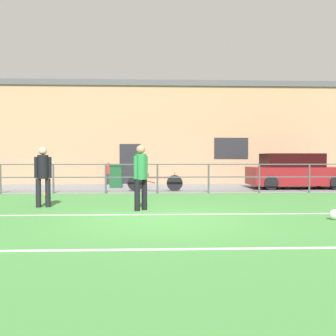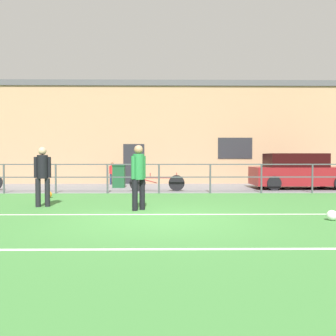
% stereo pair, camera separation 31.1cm
% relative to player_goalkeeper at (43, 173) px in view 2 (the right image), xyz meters
% --- Properties ---
extents(ground, '(60.00, 44.00, 0.04)m').
position_rel_player_goalkeeper_xyz_m(ground, '(3.24, -2.14, -0.98)').
color(ground, '#42843D').
extents(field_line_touchline, '(36.00, 0.11, 0.00)m').
position_rel_player_goalkeeper_xyz_m(field_line_touchline, '(3.24, -1.46, -0.96)').
color(field_line_touchline, white).
rests_on(field_line_touchline, ground).
extents(field_line_hash, '(36.00, 0.11, 0.00)m').
position_rel_player_goalkeeper_xyz_m(field_line_hash, '(3.24, -4.87, -0.96)').
color(field_line_hash, white).
rests_on(field_line_hash, ground).
extents(pavement_strip, '(48.00, 5.00, 0.02)m').
position_rel_player_goalkeeper_xyz_m(pavement_strip, '(3.24, 6.36, -0.95)').
color(pavement_strip, slate).
rests_on(pavement_strip, ground).
extents(perimeter_fence, '(36.07, 0.07, 1.15)m').
position_rel_player_goalkeeper_xyz_m(perimeter_fence, '(3.24, 3.86, -0.21)').
color(perimeter_fence, '#474C51').
rests_on(perimeter_fence, ground).
extents(clubhouse_facade, '(28.00, 2.56, 5.44)m').
position_rel_player_goalkeeper_xyz_m(clubhouse_facade, '(3.24, 10.06, 1.77)').
color(clubhouse_facade, tan).
rests_on(clubhouse_facade, ground).
extents(player_goalkeeper, '(0.45, 0.30, 1.69)m').
position_rel_player_goalkeeper_xyz_m(player_goalkeeper, '(0.00, 0.00, 0.00)').
color(player_goalkeeper, black).
rests_on(player_goalkeeper, ground).
extents(player_striker, '(0.36, 0.36, 1.72)m').
position_rel_player_goalkeeper_xyz_m(player_striker, '(2.76, -0.72, 0.02)').
color(player_striker, black).
rests_on(player_striker, ground).
extents(soccer_ball_match, '(0.23, 0.23, 0.23)m').
position_rel_player_goalkeeper_xyz_m(soccer_ball_match, '(7.14, -2.36, -0.85)').
color(soccer_ball_match, white).
rests_on(soccer_ball_match, ground).
extents(soccer_ball_spare, '(0.23, 0.23, 0.23)m').
position_rel_player_goalkeeper_xyz_m(soccer_ball_spare, '(-0.56, 2.32, -0.85)').
color(soccer_ball_spare, orange).
rests_on(soccer_ball_spare, ground).
extents(spectator_child, '(0.30, 0.20, 1.13)m').
position_rel_player_goalkeeper_xyz_m(spectator_child, '(0.81, 8.34, -0.30)').
color(spectator_child, '#232D4C').
rests_on(spectator_child, pavement_strip).
extents(parked_car_red, '(4.13, 1.94, 1.55)m').
position_rel_player_goalkeeper_xyz_m(parked_car_red, '(9.39, 5.75, -0.20)').
color(parked_car_red, maroon).
rests_on(parked_car_red, pavement_strip).
extents(bicycle_parked_0, '(2.26, 0.04, 0.75)m').
position_rel_player_goalkeeper_xyz_m(bicycle_parked_0, '(3.15, 4.62, -0.60)').
color(bicycle_parked_0, black).
rests_on(bicycle_parked_0, pavement_strip).
extents(trash_bin_0, '(0.58, 0.49, 1.05)m').
position_rel_player_goalkeeper_xyz_m(trash_bin_0, '(1.38, 6.38, -0.41)').
color(trash_bin_0, '#194C28').
rests_on(trash_bin_0, pavement_strip).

